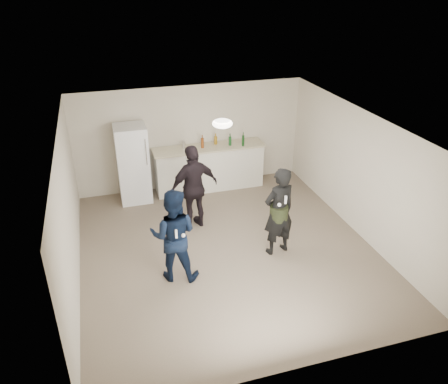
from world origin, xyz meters
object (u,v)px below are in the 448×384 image
object	(u,v)px
fridge	(133,164)
counter	(209,168)
man	(174,235)
spectator	(194,188)
woman	(279,212)
shaker	(184,145)

from	to	relation	value
fridge	counter	bearing A→B (deg)	2.21
man	spectator	distance (m)	1.71
fridge	woman	xyz separation A→B (m)	(2.35, -2.93, -0.03)
woman	man	bearing A→B (deg)	-6.39
man	woman	xyz separation A→B (m)	(2.00, 0.20, 0.03)
counter	shaker	size ratio (longest dim) A/B	15.29
counter	man	xyz separation A→B (m)	(-1.47, -3.20, 0.32)
shaker	woman	distance (m)	3.31
counter	shaker	world-z (taller)	shaker
counter	fridge	xyz separation A→B (m)	(-1.81, -0.07, 0.38)
shaker	spectator	bearing A→B (deg)	-95.28
shaker	fridge	bearing A→B (deg)	-172.29
counter	fridge	world-z (taller)	fridge
shaker	spectator	xyz separation A→B (m)	(-0.16, -1.74, -0.27)
fridge	shaker	xyz separation A→B (m)	(1.22, 0.16, 0.28)
shaker	woman	bearing A→B (deg)	-69.99
woman	spectator	distance (m)	1.87
fridge	spectator	distance (m)	1.90
man	woman	world-z (taller)	woman
shaker	spectator	distance (m)	1.77
man	spectator	world-z (taller)	spectator
counter	fridge	distance (m)	1.85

